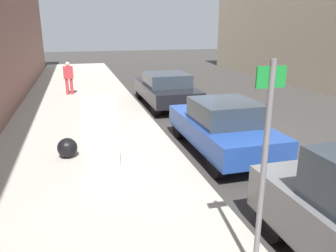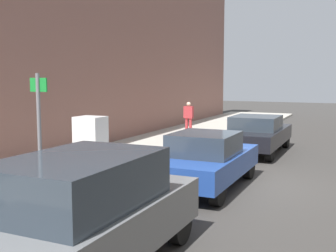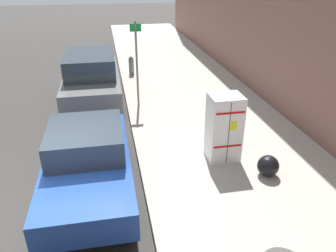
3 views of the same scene
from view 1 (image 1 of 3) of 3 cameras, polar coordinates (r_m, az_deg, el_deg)
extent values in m
plane|color=#383533|center=(9.72, 10.53, -2.80)|extent=(80.00, 80.00, 0.00)
cube|color=#B2ADA0|center=(8.77, -14.26, -4.74)|extent=(4.79, 44.00, 0.14)
cube|color=white|center=(7.34, -11.74, -1.49)|extent=(0.75, 0.65, 1.63)
cube|color=black|center=(7.66, -11.93, -0.75)|extent=(0.01, 0.01, 1.54)
cube|color=yellow|center=(7.60, -12.72, 0.63)|extent=(0.16, 0.01, 0.22)
cube|color=red|center=(7.52, -12.16, 3.04)|extent=(0.68, 0.01, 0.05)
cube|color=red|center=(7.76, -11.78, -3.04)|extent=(0.68, 0.01, 0.05)
cylinder|color=#47443F|center=(10.74, -12.25, -0.17)|extent=(0.70, 0.70, 0.02)
cylinder|color=slate|center=(4.10, 16.21, -8.39)|extent=(0.07, 0.07, 2.75)
cube|color=#198C33|center=(3.78, 17.51, 8.13)|extent=(0.36, 0.02, 0.24)
sphere|color=black|center=(8.41, -17.13, -3.65)|extent=(0.49, 0.49, 0.49)
cylinder|color=#B73338|center=(16.34, -17.14, 6.57)|extent=(0.14, 0.14, 0.76)
cylinder|color=#B73338|center=(16.34, -16.44, 6.63)|extent=(0.14, 0.14, 0.76)
cube|color=#B73338|center=(16.24, -16.99, 8.92)|extent=(0.44, 0.22, 0.57)
sphere|color=beige|center=(16.20, -17.11, 10.28)|extent=(0.21, 0.21, 0.21)
cylinder|color=black|center=(5.54, 17.79, -15.41)|extent=(0.22, 0.67, 0.67)
cube|color=#23479E|center=(8.75, 9.28, -0.69)|extent=(1.73, 4.00, 0.55)
cube|color=#2D3842|center=(8.43, 10.02, 2.49)|extent=(1.53, 1.68, 0.55)
cylinder|color=black|center=(9.83, 1.89, -0.19)|extent=(0.22, 0.68, 0.68)
cylinder|color=black|center=(10.35, 9.70, 0.45)|extent=(0.22, 0.68, 0.68)
cylinder|color=black|center=(7.36, 8.49, -6.38)|extent=(0.22, 0.68, 0.68)
cylinder|color=black|center=(8.04, 18.18, -5.01)|extent=(0.22, 0.68, 0.68)
cube|color=black|center=(13.94, -0.46, 6.13)|extent=(1.89, 4.48, 0.55)
cube|color=#2D3842|center=(13.64, -0.21, 8.13)|extent=(1.66, 1.88, 0.50)
cylinder|color=black|center=(15.38, -5.00, 6.04)|extent=(0.22, 0.71, 0.71)
cylinder|color=black|center=(15.76, 0.86, 6.35)|extent=(0.22, 0.71, 0.71)
cylinder|color=black|center=(12.25, -2.14, 3.31)|extent=(0.22, 0.71, 0.71)
cylinder|color=black|center=(12.72, 5.03, 3.76)|extent=(0.22, 0.71, 0.71)
camera|label=2|loc=(7.54, 92.94, -4.11)|focal=45.00mm
camera|label=3|loc=(13.95, -3.30, 21.74)|focal=35.00mm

